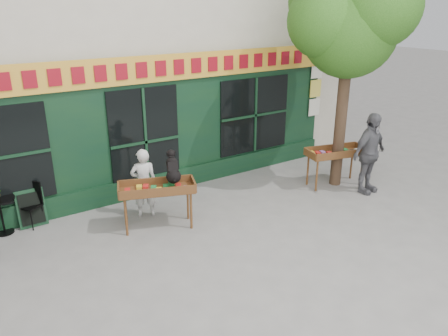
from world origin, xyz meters
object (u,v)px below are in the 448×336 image
Objects in this scene: book_cart_center at (157,190)px; woman at (144,183)px; bistro_table at (0,209)px; man_right at (369,154)px; book_cart_right at (336,154)px; dog at (173,166)px.

book_cart_center is 0.65m from woman.
woman reaches higher than bistro_table.
man_right is 2.61× the size of bistro_table.
woman is 2.85m from bistro_table.
book_cart_right is at bearing 15.61° from book_cart_center.
book_cart_right is 7.70m from bistro_table.
book_cart_center is at bearing 110.67° from woman.
dog is at bearing 12.54° from book_cart_center.
book_cart_center is 1.06× the size of woman.
bistro_table is (-2.71, 0.84, -0.22)m from woman.
dog is 3.51m from bistro_table.
woman reaches higher than book_cart_right.
book_cart_center is 3.11m from bistro_table.
book_cart_right is at bearing -172.05° from woman.
woman is at bearing 137.23° from dog.
woman is 4.86m from book_cart_right.
dog is 4.83m from man_right.
bistro_table is (-3.06, 1.54, -0.75)m from dog.
woman is 5.36m from man_right.
man_right is at bearing 7.60° from book_cart_center.
woman is at bearing -17.23° from bistro_table.
dog is 0.37× the size of book_cart_right.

